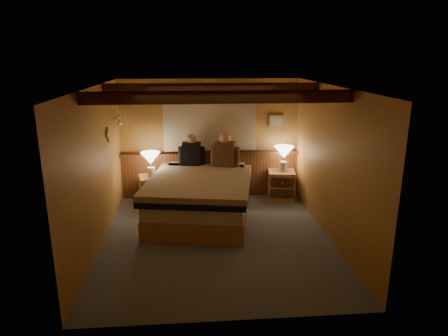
{
  "coord_description": "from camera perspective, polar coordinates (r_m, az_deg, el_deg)",
  "views": [
    {
      "loc": [
        -0.37,
        -5.88,
        2.84
      ],
      "look_at": [
        0.15,
        0.4,
        1.05
      ],
      "focal_mm": 32.0,
      "sensor_mm": 36.0,
      "label": 1
    }
  ],
  "objects": [
    {
      "name": "wainscot",
      "position": [
        8.27,
        -1.97,
        -0.73
      ],
      "size": [
        3.6,
        0.23,
        0.94
      ],
      "color": "brown",
      "rests_on": "wall_back"
    },
    {
      "name": "nightstand_left",
      "position": [
        7.95,
        -9.97,
        -3.15
      ],
      "size": [
        0.62,
        0.57,
        0.58
      ],
      "rotation": [
        0.0,
        0.0,
        0.21
      ],
      "color": "#AC7B49",
      "rests_on": "floor"
    },
    {
      "name": "ceiling_beams",
      "position": [
        6.07,
        -1.24,
        10.79
      ],
      "size": [
        3.6,
        1.65,
        0.16
      ],
      "color": "#4A2712",
      "rests_on": "ceiling"
    },
    {
      "name": "person_right",
      "position": [
        7.67,
        0.17,
        2.21
      ],
      "size": [
        0.55,
        0.32,
        0.69
      ],
      "rotation": [
        0.0,
        0.0,
        -0.29
      ],
      "color": "#533321",
      "rests_on": "bed"
    },
    {
      "name": "ceiling",
      "position": [
        5.91,
        -1.15,
        11.53
      ],
      "size": [
        4.2,
        4.2,
        0.0
      ],
      "primitive_type": "plane",
      "rotation": [
        3.14,
        0.0,
        0.0
      ],
      "color": "#D89E51",
      "rests_on": "wall_back"
    },
    {
      "name": "floor",
      "position": [
        6.54,
        -1.03,
        -9.92
      ],
      "size": [
        4.2,
        4.2,
        0.0
      ],
      "primitive_type": "plane",
      "color": "#575E67",
      "rests_on": "ground"
    },
    {
      "name": "lamp_left",
      "position": [
        7.73,
        -10.44,
        1.18
      ],
      "size": [
        0.37,
        0.37,
        0.49
      ],
      "color": "silver",
      "rests_on": "nightstand_left"
    },
    {
      "name": "coat_rail",
      "position": [
        7.67,
        -14.9,
        6.5
      ],
      "size": [
        0.05,
        0.55,
        0.24
      ],
      "color": "silver",
      "rests_on": "wall_left"
    },
    {
      "name": "wall_front",
      "position": [
        4.14,
        0.8,
        -7.55
      ],
      "size": [
        3.6,
        0.0,
        3.6
      ],
      "primitive_type": "plane",
      "rotation": [
        -1.57,
        0.0,
        0.0
      ],
      "color": "#D69B4C",
      "rests_on": "floor"
    },
    {
      "name": "wall_left",
      "position": [
        6.27,
        -17.73,
        -0.12
      ],
      "size": [
        0.0,
        4.2,
        4.2
      ],
      "primitive_type": "plane",
      "rotation": [
        1.57,
        0.0,
        1.57
      ],
      "color": "#D69B4C",
      "rests_on": "floor"
    },
    {
      "name": "wall_right",
      "position": [
        6.48,
        15.0,
        0.6
      ],
      "size": [
        0.0,
        4.2,
        4.2
      ],
      "primitive_type": "plane",
      "rotation": [
        1.57,
        0.0,
        -1.57
      ],
      "color": "#D69B4C",
      "rests_on": "floor"
    },
    {
      "name": "curtain_window",
      "position": [
        8.03,
        -2.04,
        6.36
      ],
      "size": [
        2.18,
        0.09,
        1.11
      ],
      "color": "#4A2712",
      "rests_on": "wall_back"
    },
    {
      "name": "framed_print",
      "position": [
        8.25,
        7.42,
        6.69
      ],
      "size": [
        0.3,
        0.04,
        0.25
      ],
      "color": "#A38451",
      "rests_on": "wall_back"
    },
    {
      "name": "nightstand_right",
      "position": [
        8.24,
        8.17,
        -2.39
      ],
      "size": [
        0.59,
        0.54,
        0.58
      ],
      "rotation": [
        0.0,
        0.0,
        -0.14
      ],
      "color": "#AC7B49",
      "rests_on": "floor"
    },
    {
      "name": "lamp_right",
      "position": [
        8.08,
        8.55,
        2.03
      ],
      "size": [
        0.39,
        0.39,
        0.51
      ],
      "color": "silver",
      "rests_on": "nightstand_right"
    },
    {
      "name": "person_left",
      "position": [
        7.82,
        -4.65,
        2.27
      ],
      "size": [
        0.52,
        0.24,
        0.64
      ],
      "rotation": [
        0.0,
        0.0,
        -0.08
      ],
      "color": "black",
      "rests_on": "bed"
    },
    {
      "name": "wall_back",
      "position": [
        8.16,
        -2.04,
        4.21
      ],
      "size": [
        3.6,
        0.0,
        3.6
      ],
      "primitive_type": "plane",
      "rotation": [
        1.57,
        0.0,
        0.0
      ],
      "color": "#D69B4C",
      "rests_on": "floor"
    },
    {
      "name": "duffel_bag",
      "position": [
        7.44,
        -7.65,
        -5.4
      ],
      "size": [
        0.56,
        0.37,
        0.38
      ],
      "rotation": [
        0.0,
        0.0,
        0.09
      ],
      "color": "black",
      "rests_on": "floor"
    },
    {
      "name": "bed",
      "position": [
        7.17,
        -3.36,
        -4.11
      ],
      "size": [
        2.07,
        2.51,
        0.77
      ],
      "rotation": [
        0.0,
        0.0,
        -0.17
      ],
      "color": "#AC7B49",
      "rests_on": "floor"
    }
  ]
}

